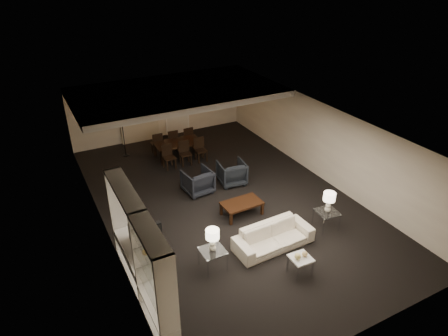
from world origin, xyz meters
TOP-DOWN VIEW (x-y plane):
  - floor at (0.00, 0.00)m, footprint 11.00×11.00m
  - ceiling at (0.00, 0.00)m, footprint 7.00×11.00m
  - wall_back at (0.00, 5.50)m, footprint 7.00×0.02m
  - wall_front at (0.00, -5.50)m, footprint 7.00×0.02m
  - wall_left at (-3.50, 0.00)m, footprint 0.02×11.00m
  - wall_right at (3.50, 0.00)m, footprint 0.02×11.00m
  - ceiling_soffit at (0.00, 3.50)m, footprint 7.00×4.00m
  - curtains at (-0.90, 5.42)m, footprint 1.50×0.12m
  - door at (0.70, 5.47)m, footprint 0.90×0.05m
  - painting at (2.10, 5.46)m, footprint 0.95×0.04m
  - media_unit at (-3.31, -2.60)m, footprint 0.38×3.40m
  - pendant_light at (0.30, 3.50)m, footprint 0.52×0.52m
  - sofa at (0.09, -2.50)m, footprint 2.08×0.87m
  - coffee_table at (0.09, -0.90)m, footprint 1.14×0.68m
  - armchair_left at (-0.51, 0.80)m, footprint 0.89×0.91m
  - armchair_right at (0.69, 0.80)m, footprint 0.91×0.93m
  - side_table_left at (-1.61, -2.50)m, footprint 0.57×0.57m
  - side_table_right at (1.79, -2.50)m, footprint 0.62×0.62m
  - table_lamp_left at (-1.61, -2.50)m, footprint 0.36×0.36m
  - table_lamp_right at (1.79, -2.50)m, footprint 0.33×0.33m
  - marble_table at (0.09, -3.60)m, footprint 0.48×0.48m
  - gold_gourd_a at (-0.01, -3.60)m, footprint 0.15×0.15m
  - gold_gourd_b at (0.19, -3.60)m, footprint 0.13×0.13m
  - television at (-3.28, -1.92)m, footprint 1.05×0.14m
  - vase_blue at (-3.31, -3.84)m, footprint 0.18×0.18m
  - vase_amber at (-3.31, -3.15)m, footprint 0.15×0.15m
  - floor_speaker at (-2.62, -1.73)m, footprint 0.15×0.15m
  - dining_table at (-0.12, 3.34)m, footprint 1.70×1.01m
  - chair_nl at (-0.72, 2.69)m, footprint 0.43×0.43m
  - chair_nm at (-0.12, 2.69)m, footprint 0.44×0.44m
  - chair_nr at (0.48, 2.69)m, footprint 0.41×0.41m
  - chair_fl at (-0.72, 3.99)m, footprint 0.41×0.41m
  - chair_fm at (-0.12, 3.99)m, footprint 0.41×0.41m
  - chair_fr at (0.48, 3.99)m, footprint 0.42×0.42m
  - floor_lamp at (-1.80, 4.40)m, footprint 0.25×0.25m

SIDE VIEW (x-z plane):
  - floor at x=0.00m, z-range 0.00..0.00m
  - coffee_table at x=0.09m, z-range 0.00..0.40m
  - marble_table at x=0.09m, z-range 0.00..0.47m
  - side_table_left at x=-1.61m, z-range 0.00..0.53m
  - side_table_right at x=1.79m, z-range 0.00..0.53m
  - dining_table at x=-0.12m, z-range 0.00..0.58m
  - sofa at x=0.09m, z-range 0.00..0.60m
  - armchair_left at x=-0.51m, z-range 0.00..0.76m
  - armchair_right at x=0.69m, z-range 0.00..0.76m
  - chair_nl at x=-0.72m, z-range 0.00..0.86m
  - chair_nm at x=-0.12m, z-range 0.00..0.86m
  - chair_nr at x=0.48m, z-range 0.00..0.86m
  - chair_fl at x=-0.72m, z-range 0.00..0.86m
  - chair_fm at x=-0.12m, z-range 0.00..0.86m
  - chair_fr at x=0.48m, z-range 0.00..0.86m
  - gold_gourd_b at x=0.19m, z-range 0.47..0.60m
  - gold_gourd_a at x=-0.01m, z-range 0.47..0.62m
  - floor_speaker at x=-2.62m, z-range 0.00..1.17m
  - table_lamp_left at x=-1.61m, z-range 0.53..1.11m
  - table_lamp_right at x=1.79m, z-range 0.53..1.11m
  - floor_lamp at x=-1.80m, z-range 0.00..1.65m
  - door at x=0.70m, z-range 0.00..2.10m
  - television at x=-3.28m, z-range 0.75..1.35m
  - vase_blue at x=-3.31m, z-range 1.06..1.25m
  - media_unit at x=-3.31m, z-range 0.00..2.35m
  - curtains at x=-0.90m, z-range 0.00..2.40m
  - wall_back at x=0.00m, z-range 0.00..2.50m
  - wall_front at x=0.00m, z-range 0.00..2.50m
  - wall_left at x=-3.50m, z-range 0.00..2.50m
  - wall_right at x=3.50m, z-range 0.00..2.50m
  - painting at x=2.10m, z-range 1.23..1.88m
  - vase_amber at x=-3.31m, z-range 1.56..1.71m
  - pendant_light at x=0.30m, z-range 1.80..2.04m
  - ceiling_soffit at x=0.00m, z-range 2.30..2.50m
  - ceiling at x=0.00m, z-range 2.49..2.51m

